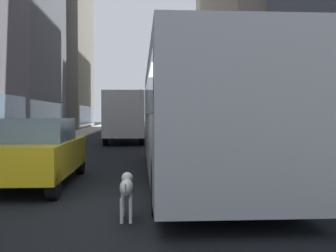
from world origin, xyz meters
TOP-DOWN VIEW (x-y plane):
  - ground_plane at (0.00, 35.00)m, footprint 120.00×120.00m
  - sidewalk_left at (-5.70, 35.00)m, footprint 2.40×110.00m
  - sidewalk_right at (5.70, 35.00)m, footprint 2.40×110.00m
  - building_left_mid at (-11.90, 27.93)m, footprint 8.07×15.18m
  - transit_bus at (1.20, 3.56)m, footprint 2.78×11.53m
  - car_white_van at (1.20, 38.70)m, footprint 1.81×4.13m
  - car_black_suv at (1.20, 32.11)m, footprint 1.72×4.04m
  - car_red_coupe at (2.80, 17.46)m, footprint 1.79×4.73m
  - car_yellow_taxi at (-2.80, 2.54)m, footprint 1.82×4.48m
  - box_truck at (-1.20, 18.16)m, footprint 2.30×7.50m
  - dalmatian_dog at (-0.48, -0.84)m, footprint 0.22×0.96m
  - pedestrian_with_handbag at (5.74, 6.11)m, footprint 0.45×0.34m
  - pedestrian_in_coat at (5.66, 9.04)m, footprint 0.34×0.34m

SIDE VIEW (x-z plane):
  - ground_plane at x=0.00m, z-range 0.00..0.00m
  - sidewalk_left at x=-5.70m, z-range 0.00..0.15m
  - sidewalk_right at x=5.70m, z-range 0.00..0.15m
  - dalmatian_dog at x=-0.48m, z-range 0.15..0.87m
  - car_black_suv at x=1.20m, z-range 0.01..1.63m
  - car_white_van at x=1.20m, z-range 0.01..1.63m
  - car_yellow_taxi at x=-2.80m, z-range 0.01..1.63m
  - car_red_coupe at x=2.80m, z-range 0.01..1.63m
  - pedestrian_in_coat at x=5.66m, z-range 0.17..1.86m
  - pedestrian_with_handbag at x=5.74m, z-range 0.17..1.86m
  - box_truck at x=-1.20m, z-range 0.14..3.19m
  - transit_bus at x=1.20m, z-range 0.25..3.30m
  - building_left_mid at x=-11.90m, z-range -0.01..21.49m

